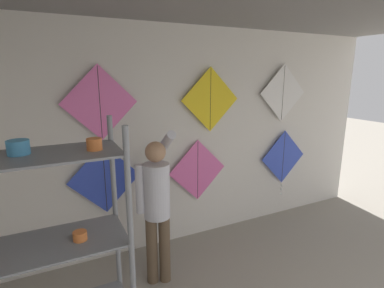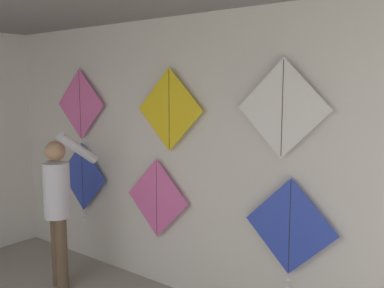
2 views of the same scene
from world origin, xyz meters
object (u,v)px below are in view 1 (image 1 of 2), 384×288
at_px(kite_3, 100,103).
at_px(kite_4, 210,100).
at_px(kite_2, 283,159).
at_px(kite_1, 198,170).
at_px(shopkeeper, 157,200).
at_px(kite_0, 105,180).
at_px(kite_5, 283,93).

distance_m(kite_3, kite_4, 1.38).
bearing_deg(kite_2, kite_1, 179.98).
bearing_deg(kite_2, shopkeeper, -164.52).
xyz_separation_m(kite_0, kite_2, (2.70, -0.00, -0.09)).
relative_size(kite_1, kite_2, 0.80).
relative_size(kite_0, kite_4, 1.17).
distance_m(shopkeeper, kite_1, 1.03).
height_order(kite_0, kite_4, kite_4).
distance_m(kite_0, kite_1, 1.21).
xyz_separation_m(shopkeeper, kite_3, (-0.40, 0.64, 0.97)).
bearing_deg(kite_1, kite_3, 180.00).
distance_m(shopkeeper, kite_2, 2.38).
distance_m(kite_0, kite_3, 0.89).
relative_size(kite_1, kite_5, 1.00).
height_order(kite_4, kite_5, kite_5).
height_order(shopkeeper, kite_2, shopkeeper).
distance_m(kite_3, kite_5, 2.60).
relative_size(shopkeeper, kite_1, 2.02).
height_order(kite_2, kite_5, kite_5).
distance_m(kite_0, kite_2, 2.70).
bearing_deg(kite_1, kite_5, 0.00).
bearing_deg(kite_4, kite_2, -0.02).
bearing_deg(shopkeeper, kite_1, 54.56).
height_order(shopkeeper, kite_0, shopkeeper).
xyz_separation_m(shopkeeper, kite_1, (0.81, 0.64, 0.02)).
relative_size(kite_4, kite_5, 1.00).
bearing_deg(kite_5, kite_2, -0.28).
height_order(kite_3, kite_5, kite_5).
bearing_deg(kite_1, kite_0, -179.98).
distance_m(shopkeeper, kite_5, 2.50).
bearing_deg(kite_5, kite_1, 180.00).
relative_size(kite_1, kite_4, 1.00).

